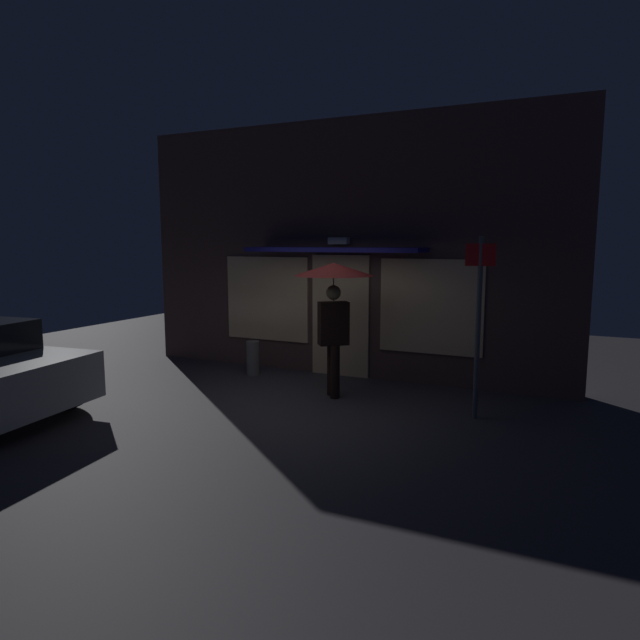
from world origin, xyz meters
TOP-DOWN VIEW (x-y plane):
  - ground_plane at (0.00, 0.00)m, footprint 18.00×18.00m
  - building_facade at (0.00, 2.34)m, footprint 8.17×1.00m
  - person_with_umbrella at (0.46, 0.82)m, footprint 1.24×1.24m
  - street_sign_post at (2.69, 0.66)m, footprint 0.40×0.07m
  - sidewalk_bollard at (-1.46, 1.53)m, footprint 0.24×0.24m

SIDE VIEW (x-z plane):
  - ground_plane at x=0.00m, z-range 0.00..0.00m
  - sidewalk_bollard at x=-1.46m, z-range 0.00..0.63m
  - street_sign_post at x=2.69m, z-range 0.16..2.68m
  - person_with_umbrella at x=0.46m, z-range 0.66..2.77m
  - building_facade at x=0.00m, z-range -0.03..4.55m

